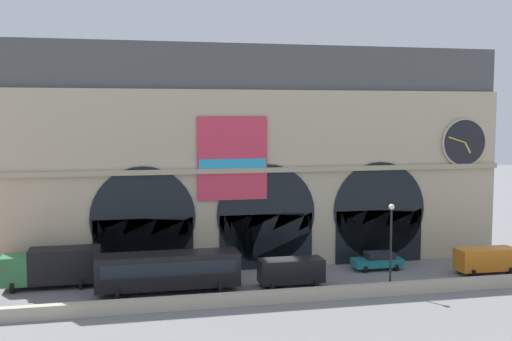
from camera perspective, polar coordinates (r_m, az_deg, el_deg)
name	(u,v)px	position (r m, az deg, el deg)	size (l,w,h in m)	color
ground_plane	(280,283)	(51.01, 2.28, -10.41)	(200.00, 200.00, 0.00)	slate
quay_parapet_wall	(298,295)	(46.25, 3.90, -11.46)	(90.00, 0.70, 0.95)	#B2A891
station_building	(261,160)	(56.20, 0.48, 1.02)	(45.19, 4.66, 19.92)	#BCAD8C
box_truck_west	(53,266)	(51.99, -18.27, -8.43)	(7.50, 2.91, 3.12)	#2D7A42
bus_midwest	(168,270)	(48.40, -8.15, -9.14)	(11.00, 3.25, 3.10)	black
van_center	(291,271)	(50.02, 3.27, -9.25)	(5.20, 2.48, 2.20)	black
car_mideast	(378,261)	(56.18, 11.22, -8.19)	(4.40, 2.22, 1.55)	#19727A
van_east	(486,259)	(57.28, 20.51, -7.71)	(5.20, 2.48, 2.20)	orange
street_lamp_quayside	(391,236)	(48.69, 12.41, -5.95)	(0.44, 0.44, 6.90)	black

